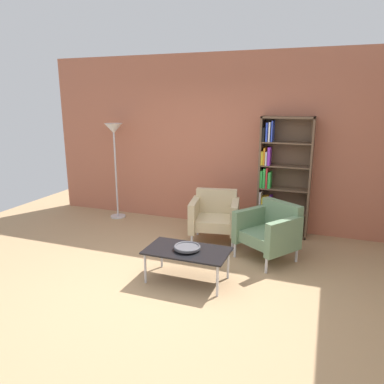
{
  "coord_description": "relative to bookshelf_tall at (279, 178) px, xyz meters",
  "views": [
    {
      "loc": [
        1.78,
        -3.6,
        2.15
      ],
      "look_at": [
        0.12,
        0.84,
        0.95
      ],
      "focal_mm": 34.28,
      "sensor_mm": 36.0,
      "label": 1
    }
  ],
  "objects": [
    {
      "name": "ground_plane",
      "position": [
        -1.08,
        -2.25,
        -0.93
      ],
      "size": [
        8.32,
        8.32,
        0.0
      ],
      "primitive_type": "plane",
      "color": "tan"
    },
    {
      "name": "floor_lamp_torchiere",
      "position": [
        -2.92,
        -0.17,
        0.52
      ],
      "size": [
        0.32,
        0.32,
        1.74
      ],
      "color": "silver",
      "rests_on": "ground_plane"
    },
    {
      "name": "coffee_table_low",
      "position": [
        -0.79,
        -2.04,
        -0.56
      ],
      "size": [
        1.0,
        0.56,
        0.4
      ],
      "color": "black",
      "rests_on": "ground_plane"
    },
    {
      "name": "brick_back_panel",
      "position": [
        -1.08,
        0.21,
        0.52
      ],
      "size": [
        6.4,
        0.12,
        2.9
      ],
      "primitive_type": "cube",
      "color": "#B2664C",
      "rests_on": "ground_plane"
    },
    {
      "name": "decorative_bowl",
      "position": [
        -0.79,
        -2.04,
        -0.49
      ],
      "size": [
        0.32,
        0.32,
        0.05
      ],
      "color": "#4C4C51",
      "rests_on": "coffee_table_low"
    },
    {
      "name": "bookshelf_tall",
      "position": [
        0.0,
        0.0,
        0.0
      ],
      "size": [
        0.8,
        0.3,
        1.9
      ],
      "color": "brown",
      "rests_on": "ground_plane"
    },
    {
      "name": "armchair_corner_red",
      "position": [
        0.04,
        -1.05,
        -0.51
      ],
      "size": [
        0.94,
        0.93,
        0.78
      ],
      "rotation": [
        0.0,
        0.0,
        -0.6
      ],
      "color": "slate",
      "rests_on": "ground_plane"
    },
    {
      "name": "armchair_near_window",
      "position": [
        -0.86,
        -0.68,
        -0.51
      ],
      "size": [
        0.82,
        0.78,
        0.78
      ],
      "rotation": [
        0.0,
        0.0,
        0.19
      ],
      "color": "#C6B289",
      "rests_on": "ground_plane"
    }
  ]
}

